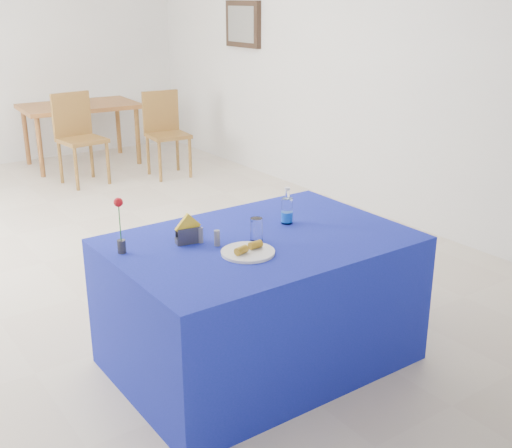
{
  "coord_description": "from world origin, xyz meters",
  "views": [
    {
      "loc": [
        -1.9,
        -4.82,
        2.0
      ],
      "look_at": [
        -0.14,
        -2.34,
        0.92
      ],
      "focal_mm": 45.0,
      "sensor_mm": 36.0,
      "label": 1
    }
  ],
  "objects_px": {
    "oak_table": "(80,110)",
    "chair_bg_right": "(165,127)",
    "plate": "(248,252)",
    "water_bottle": "(287,211)",
    "chair_bg_left": "(78,132)",
    "blue_table": "(260,301)"
  },
  "relations": [
    {
      "from": "plate",
      "to": "water_bottle",
      "type": "relative_size",
      "value": 1.29
    },
    {
      "from": "plate",
      "to": "chair_bg_right",
      "type": "bearing_deg",
      "value": 67.81
    },
    {
      "from": "chair_bg_left",
      "to": "chair_bg_right",
      "type": "xyz_separation_m",
      "value": [
        0.95,
        -0.26,
        -0.02
      ]
    },
    {
      "from": "water_bottle",
      "to": "chair_bg_left",
      "type": "xyz_separation_m",
      "value": [
        0.29,
        4.16,
        -0.25
      ]
    },
    {
      "from": "plate",
      "to": "blue_table",
      "type": "xyz_separation_m",
      "value": [
        0.18,
        0.15,
        -0.39
      ]
    },
    {
      "from": "blue_table",
      "to": "oak_table",
      "type": "height_order",
      "value": "blue_table"
    },
    {
      "from": "blue_table",
      "to": "chair_bg_left",
      "type": "height_order",
      "value": "chair_bg_left"
    },
    {
      "from": "water_bottle",
      "to": "chair_bg_right",
      "type": "bearing_deg",
      "value": 72.31
    },
    {
      "from": "water_bottle",
      "to": "chair_bg_right",
      "type": "relative_size",
      "value": 0.22
    },
    {
      "from": "chair_bg_left",
      "to": "oak_table",
      "type": "bearing_deg",
      "value": 61.22
    },
    {
      "from": "oak_table",
      "to": "water_bottle",
      "type": "bearing_deg",
      "value": -97.17
    },
    {
      "from": "plate",
      "to": "chair_bg_left",
      "type": "xyz_separation_m",
      "value": [
        0.74,
        4.42,
        -0.19
      ]
    },
    {
      "from": "chair_bg_right",
      "to": "water_bottle",
      "type": "bearing_deg",
      "value": -101.94
    },
    {
      "from": "oak_table",
      "to": "chair_bg_right",
      "type": "xyz_separation_m",
      "value": [
        0.62,
        -1.04,
        -0.11
      ]
    },
    {
      "from": "plate",
      "to": "oak_table",
      "type": "xyz_separation_m",
      "value": [
        1.07,
        5.2,
        -0.09
      ]
    },
    {
      "from": "plate",
      "to": "blue_table",
      "type": "distance_m",
      "value": 0.45
    },
    {
      "from": "chair_bg_left",
      "to": "plate",
      "type": "bearing_deg",
      "value": -105.54
    },
    {
      "from": "chair_bg_left",
      "to": "chair_bg_right",
      "type": "height_order",
      "value": "chair_bg_left"
    },
    {
      "from": "blue_table",
      "to": "chair_bg_left",
      "type": "distance_m",
      "value": 4.31
    },
    {
      "from": "water_bottle",
      "to": "chair_bg_left",
      "type": "bearing_deg",
      "value": 85.97
    },
    {
      "from": "oak_table",
      "to": "chair_bg_right",
      "type": "distance_m",
      "value": 1.22
    },
    {
      "from": "blue_table",
      "to": "oak_table",
      "type": "bearing_deg",
      "value": 79.99
    }
  ]
}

